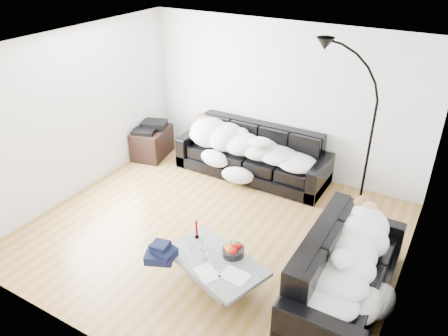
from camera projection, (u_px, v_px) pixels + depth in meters
The scene contains 24 objects.
ground at pixel (214, 231), 6.30m from camera, with size 5.00×5.00×0.00m, color olive.
wall_back at pixel (282, 100), 7.37m from camera, with size 5.00×0.02×2.60m, color silver.
wall_left at pixel (76, 114), 6.78m from camera, with size 0.02×4.50×2.60m, color silver.
wall_right at pixel (415, 204), 4.56m from camera, with size 0.02×4.50×2.60m, color silver.
ceiling at pixel (211, 50), 5.05m from camera, with size 5.00×5.00×0.00m, color white.
sofa_back at pixel (252, 153), 7.55m from camera, with size 2.64×0.91×0.86m, color black.
sofa_right at pixel (347, 269), 4.97m from camera, with size 2.12×0.91×0.86m, color black.
sleeper_back at pixel (251, 143), 7.41m from camera, with size 2.23×0.77×0.45m, color white, non-canonical shape.
sleeper_right at pixel (349, 254), 4.87m from camera, with size 1.82×0.77×0.44m, color white, non-canonical shape.
teal_cushion at pixel (361, 218), 5.35m from camera, with size 0.36×0.30×0.20m, color #0B4050.
coffee_table at pixel (215, 271), 5.30m from camera, with size 1.23×0.72×0.36m, color #939699.
fruit_bowl at pixel (233, 249), 5.25m from camera, with size 0.27×0.27×0.17m, color white.
wine_glass_a at pixel (203, 244), 5.34m from camera, with size 0.07×0.07×0.17m, color white.
wine_glass_b at pixel (192, 243), 5.37m from camera, with size 0.07×0.07×0.17m, color white.
wine_glass_c at pixel (205, 254), 5.18m from camera, with size 0.07×0.07×0.17m, color white.
candle_left at pixel (197, 230), 5.54m from camera, with size 0.04×0.04×0.24m, color maroon.
candle_right at pixel (196, 229), 5.52m from camera, with size 0.05×0.05×0.27m, color maroon.
newspaper_a at pixel (235, 276), 4.96m from camera, with size 0.31×0.24×0.01m, color silver.
newspaper_b at pixel (207, 273), 5.00m from camera, with size 0.30×0.21×0.01m, color silver.
navy_jacket at pixel (164, 248), 5.14m from camera, with size 0.35×0.29×0.18m, color black, non-canonical shape.
shoes at pixel (239, 265), 5.58m from camera, with size 0.43×0.32×0.10m, color #472311, non-canonical shape.
av_cabinet at pixel (152, 143), 8.28m from camera, with size 0.54×0.79×0.54m, color black.
stereo at pixel (151, 126), 8.12m from camera, with size 0.44×0.34×0.13m, color black.
floor_lamp at pixel (369, 151), 6.03m from camera, with size 0.83×0.33×2.28m, color black, non-canonical shape.
Camera 1 is at (2.70, -4.31, 3.83)m, focal length 35.00 mm.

